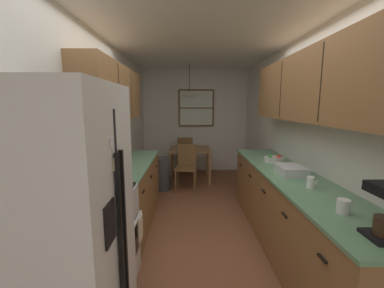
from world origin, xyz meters
name	(u,v)px	position (x,y,z in m)	size (l,w,h in m)	color
ground_plane	(200,214)	(0.00, 1.00, 0.00)	(12.00, 12.00, 0.00)	brown
wall_left	(108,133)	(-1.35, 1.00, 1.27)	(0.10, 9.00, 2.55)	white
wall_right	(291,132)	(1.35, 1.00, 1.27)	(0.10, 9.00, 2.55)	white
wall_back	(195,121)	(0.00, 3.65, 1.27)	(4.40, 0.10, 2.55)	white
ceiling_slab	(201,39)	(0.00, 1.00, 2.59)	(4.40, 9.00, 0.08)	white
refrigerator	(59,238)	(-0.94, -1.23, 0.90)	(0.75, 0.76, 1.80)	white
stove_range	(98,240)	(-0.99, -0.52, 0.47)	(0.66, 0.62, 1.10)	silver
microwave_over_range	(76,109)	(-1.11, -0.52, 1.64)	(0.39, 0.63, 0.36)	black
counter_left	(129,194)	(-1.00, 0.69, 0.45)	(0.64, 1.80, 0.90)	olive
upper_cabinets_left	(113,93)	(-1.14, 0.64, 1.83)	(0.33, 1.88, 0.69)	olive
counter_right	(289,211)	(1.00, 0.09, 0.45)	(0.64, 3.13, 0.90)	olive
upper_cabinets_right	(312,87)	(1.14, 0.04, 1.87)	(0.33, 2.81, 0.74)	olive
dining_table	(190,153)	(-0.15, 2.75, 0.61)	(0.90, 0.79, 0.73)	olive
dining_chair_near	(186,165)	(-0.22, 2.14, 0.50)	(0.44, 0.44, 0.90)	brown
dining_chair_far	(185,153)	(-0.25, 3.35, 0.50)	(0.42, 0.42, 0.90)	brown
pendant_light	(190,93)	(-0.15, 2.75, 1.92)	(0.34, 0.34, 0.68)	black
back_window	(196,108)	(0.03, 3.58, 1.60)	(0.88, 0.05, 0.92)	brown
trash_bin	(162,174)	(-0.70, 2.13, 0.33)	(0.34, 0.34, 0.65)	#3F3F42
storage_canister	(111,170)	(-1.00, -0.03, 0.99)	(0.12, 0.12, 0.17)	#265999
dish_towel	(140,228)	(-0.64, -0.37, 0.50)	(0.02, 0.16, 0.24)	beige
mug_by_coffeemaker	(344,206)	(0.95, -0.92, 0.95)	(0.13, 0.09, 0.10)	white
mug_spare	(311,182)	(0.98, -0.38, 0.96)	(0.11, 0.07, 0.11)	white
fruit_bowl	(274,159)	(1.02, 0.72, 0.94)	(0.27, 0.27, 0.09)	silver
dish_rack	(291,170)	(0.99, 0.08, 0.95)	(0.28, 0.34, 0.10)	silver
table_serving_bowl	(190,147)	(-0.15, 2.74, 0.76)	(0.20, 0.20, 0.06)	#E0D14C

